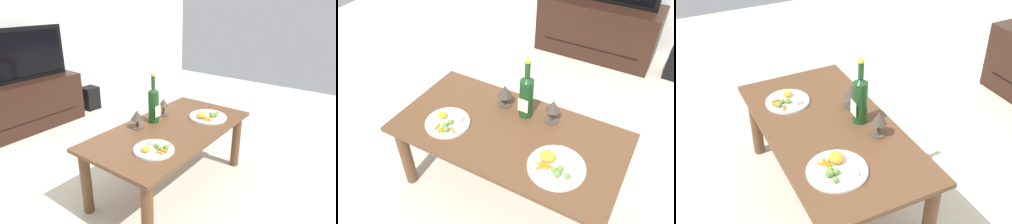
% 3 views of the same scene
% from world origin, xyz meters
% --- Properties ---
extents(ground_plane, '(6.40, 6.40, 0.00)m').
position_xyz_m(ground_plane, '(0.00, 0.00, 0.00)').
color(ground_plane, beige).
extents(dining_table, '(1.25, 0.65, 0.47)m').
position_xyz_m(dining_table, '(0.00, 0.00, 0.39)').
color(dining_table, brown).
rests_on(dining_table, ground_plane).
extents(wine_bottle, '(0.08, 0.08, 0.37)m').
position_xyz_m(wine_bottle, '(0.02, 0.17, 0.62)').
color(wine_bottle, '#19471E').
rests_on(wine_bottle, dining_table).
extents(goblet_left, '(0.09, 0.09, 0.13)m').
position_xyz_m(goblet_left, '(-0.13, 0.19, 0.56)').
color(goblet_left, '#473D33').
rests_on(goblet_left, dining_table).
extents(goblet_right, '(0.08, 0.08, 0.14)m').
position_xyz_m(goblet_right, '(0.17, 0.19, 0.57)').
color(goblet_right, '#473D33').
rests_on(goblet_right, dining_table).
extents(dinner_plate_left, '(0.25, 0.25, 0.05)m').
position_xyz_m(dinner_plate_left, '(-0.32, -0.12, 0.49)').
color(dinner_plate_left, white).
rests_on(dinner_plate_left, dining_table).
extents(dinner_plate_right, '(0.29, 0.29, 0.06)m').
position_xyz_m(dinner_plate_right, '(0.32, -0.11, 0.49)').
color(dinner_plate_right, white).
rests_on(dinner_plate_right, dining_table).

